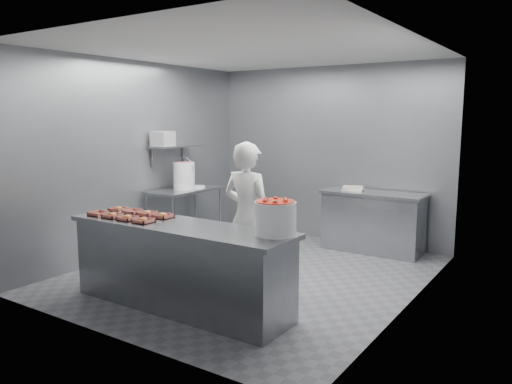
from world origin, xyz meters
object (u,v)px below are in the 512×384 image
(appliance, at_px, (163,139))
(prep_table, at_px, (185,208))
(tray_4, at_px, (119,209))
(tray_6, at_px, (148,213))
(service_counter, at_px, (180,266))
(glaze_bucket, at_px, (184,175))
(tray_0, at_px, (99,213))
(tray_5, at_px, (133,212))
(strawberry_tub, at_px, (275,217))
(tray_7, at_px, (163,216))
(tray_1, at_px, (113,215))
(tray_3, at_px, (144,220))
(worker, at_px, (247,217))
(back_counter, at_px, (373,222))
(tray_2, at_px, (128,218))

(appliance, bearing_deg, prep_table, 51.36)
(tray_4, relative_size, tray_6, 1.00)
(tray_6, bearing_deg, service_counter, -13.76)
(tray_4, height_order, glaze_bucket, glaze_bucket)
(tray_4, relative_size, appliance, 0.64)
(tray_0, xyz_separation_m, tray_5, (0.24, 0.29, 0.00))
(strawberry_tub, bearing_deg, tray_0, -172.16)
(prep_table, distance_m, tray_0, 2.20)
(prep_table, distance_m, tray_7, 2.24)
(strawberry_tub, bearing_deg, tray_1, -171.21)
(service_counter, distance_m, tray_4, 1.19)
(prep_table, height_order, tray_3, tray_3)
(tray_3, bearing_deg, glaze_bucket, 121.46)
(service_counter, height_order, tray_4, tray_4)
(tray_4, relative_size, tray_5, 1.00)
(appliance, bearing_deg, service_counter, -49.16)
(tray_0, height_order, tray_5, same)
(tray_3, bearing_deg, worker, 58.26)
(tray_6, bearing_deg, strawberry_tub, 0.09)
(service_counter, height_order, prep_table, same)
(tray_3, xyz_separation_m, worker, (0.63, 1.02, -0.06))
(appliance, bearing_deg, tray_5, -63.83)
(tray_3, distance_m, tray_4, 0.78)
(tray_3, bearing_deg, tray_6, 129.14)
(back_counter, relative_size, tray_3, 8.01)
(back_counter, height_order, tray_1, tray_1)
(worker, xyz_separation_m, appliance, (-2.09, 0.81, 0.81))
(service_counter, bearing_deg, tray_2, -166.25)
(prep_table, relative_size, tray_1, 6.40)
(tray_7, distance_m, worker, 0.96)
(worker, bearing_deg, tray_4, 28.77)
(service_counter, bearing_deg, tray_1, -170.08)
(tray_4, bearing_deg, tray_1, -50.86)
(tray_4, bearing_deg, glaze_bucket, 107.11)
(tray_2, distance_m, tray_7, 0.38)
(tray_7, bearing_deg, tray_6, 180.00)
(service_counter, height_order, strawberry_tub, strawberry_tub)
(tray_4, distance_m, tray_5, 0.24)
(back_counter, distance_m, tray_4, 3.71)
(tray_6, height_order, worker, worker)
(service_counter, distance_m, tray_2, 0.78)
(glaze_bucket, bearing_deg, tray_4, -72.89)
(tray_6, bearing_deg, prep_table, 120.16)
(tray_0, xyz_separation_m, appliance, (-0.74, 1.83, 0.76))
(tray_7, bearing_deg, tray_5, 180.00)
(back_counter, xyz_separation_m, tray_4, (-1.98, -3.10, 0.47))
(prep_table, distance_m, tray_5, 2.00)
(tray_4, distance_m, glaze_bucket, 1.87)
(service_counter, xyz_separation_m, back_counter, (0.90, 3.25, -0.00))
(service_counter, height_order, glaze_bucket, glaze_bucket)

